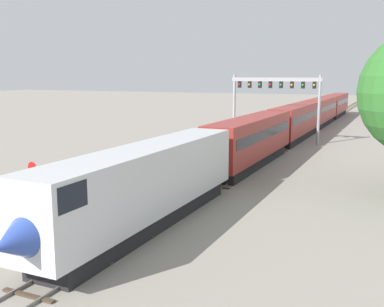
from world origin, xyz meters
The scene contains 6 objects.
ground_plane centered at (0.00, 0.00, 0.00)m, with size 400.00×400.00×0.00m, color gray.
track_main centered at (2.00, 60.00, 0.07)m, with size 2.60×200.00×0.16m.
track_near centered at (-3.50, 40.00, 0.07)m, with size 2.60×160.00×0.16m.
passenger_train centered at (2.00, 44.42, 2.61)m, with size 3.04×101.60×4.80m.
signal_gantry centered at (-0.25, 41.18, 6.59)m, with size 12.10×0.49×8.90m.
stop_sign centered at (-8.00, 4.84, 1.87)m, with size 0.76×0.08×2.88m.
Camera 1 is at (15.20, -18.82, 8.82)m, focal length 42.67 mm.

